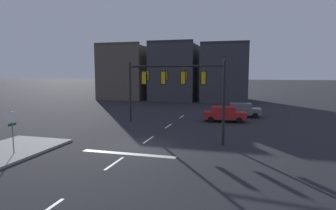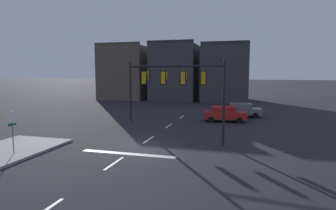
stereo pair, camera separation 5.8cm
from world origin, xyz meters
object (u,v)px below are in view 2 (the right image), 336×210
object	(u,v)px
stop_sign	(12,122)
car_lot_middle	(242,110)
car_lot_nearside	(225,114)
signal_mast_far_side	(151,80)
signal_mast_near_side	(190,84)

from	to	relation	value
stop_sign	car_lot_middle	distance (m)	24.25
car_lot_nearside	signal_mast_far_side	bearing A→B (deg)	-159.31
signal_mast_far_side	stop_sign	distance (m)	14.42
signal_mast_far_side	car_lot_middle	distance (m)	11.68
signal_mast_near_side	car_lot_nearside	world-z (taller)	signal_mast_near_side
signal_mast_near_side	car_lot_middle	bearing A→B (deg)	76.11
signal_mast_near_side	stop_sign	xyz separation A→B (m)	(-10.11, -6.00, -2.23)
signal_mast_near_side	signal_mast_far_side	size ratio (longest dim) A/B	0.91
signal_mast_near_side	car_lot_nearside	bearing A→B (deg)	80.08
signal_mast_far_side	stop_sign	world-z (taller)	signal_mast_far_side
car_lot_nearside	signal_mast_near_side	bearing A→B (deg)	-99.92
stop_sign	car_lot_middle	world-z (taller)	stop_sign
car_lot_middle	signal_mast_far_side	bearing A→B (deg)	-143.79
signal_mast_near_side	stop_sign	distance (m)	11.96
stop_sign	car_lot_nearside	xyz separation A→B (m)	(11.89, 16.23, -1.29)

